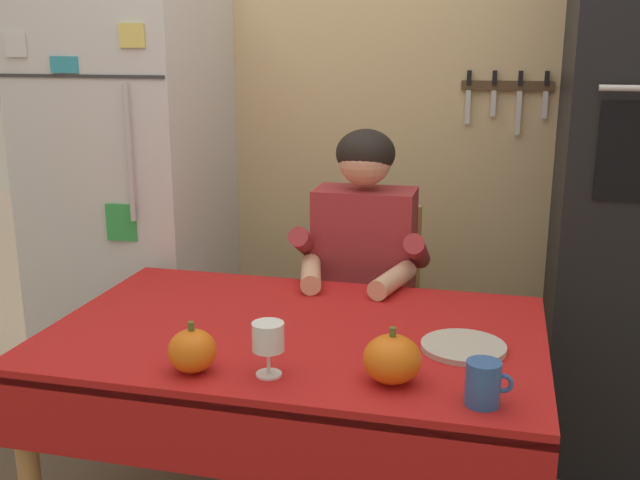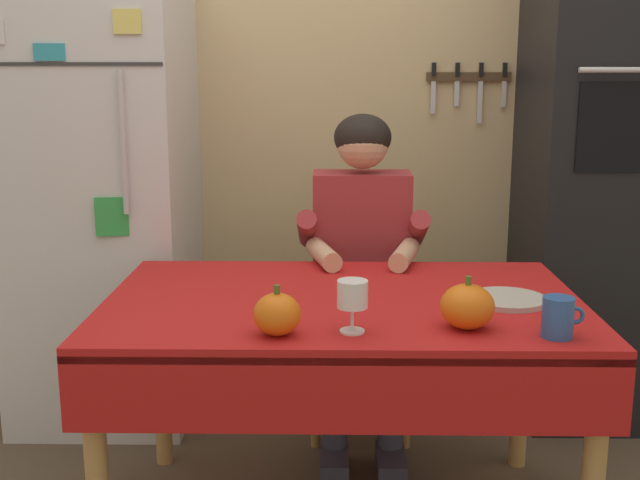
{
  "view_description": "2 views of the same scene",
  "coord_description": "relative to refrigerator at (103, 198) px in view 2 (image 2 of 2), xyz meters",
  "views": [
    {
      "loc": [
        0.55,
        -1.82,
        1.53
      ],
      "look_at": [
        0.06,
        0.16,
        0.99
      ],
      "focal_mm": 41.57,
      "sensor_mm": 36.0,
      "label": 1
    },
    {
      "loc": [
        -0.03,
        -2.16,
        1.4
      ],
      "look_at": [
        -0.07,
        0.2,
        0.89
      ],
      "focal_mm": 44.47,
      "sensor_mm": 36.0,
      "label": 2
    }
  ],
  "objects": [
    {
      "name": "back_wall_assembly",
      "position": [
        1.0,
        0.39,
        0.4
      ],
      "size": [
        3.7,
        0.13,
        2.6
      ],
      "color": "#D1B784",
      "rests_on": "ground"
    },
    {
      "name": "refrigerator",
      "position": [
        0.0,
        0.0,
        0.0
      ],
      "size": [
        0.68,
        0.71,
        1.8
      ],
      "color": "silver",
      "rests_on": "ground"
    },
    {
      "name": "wall_oven",
      "position": [
        2.0,
        0.04,
        0.15
      ],
      "size": [
        0.6,
        0.64,
        2.1
      ],
      "color": "black",
      "rests_on": "ground"
    },
    {
      "name": "dining_table",
      "position": [
        0.95,
        -0.88,
        -0.24
      ],
      "size": [
        1.4,
        0.9,
        0.74
      ],
      "color": "tan",
      "rests_on": "ground"
    },
    {
      "name": "chair_behind_person",
      "position": [
        1.03,
        -0.09,
        -0.39
      ],
      "size": [
        0.4,
        0.4,
        0.93
      ],
      "color": "tan",
      "rests_on": "ground"
    },
    {
      "name": "seated_person",
      "position": [
        1.03,
        -0.28,
        -0.16
      ],
      "size": [
        0.47,
        0.55,
        1.25
      ],
      "color": "#38384C",
      "rests_on": "ground"
    },
    {
      "name": "coffee_mug",
      "position": [
        1.49,
        -1.21,
        -0.11
      ],
      "size": [
        0.11,
        0.08,
        0.1
      ],
      "color": "#2D569E",
      "rests_on": "dining_table"
    },
    {
      "name": "wine_glass",
      "position": [
        0.97,
        -1.18,
        -0.06
      ],
      "size": [
        0.08,
        0.08,
        0.14
      ],
      "color": "white",
      "rests_on": "dining_table"
    },
    {
      "name": "pumpkin_large",
      "position": [
        1.27,
        -1.14,
        -0.1
      ],
      "size": [
        0.14,
        0.14,
        0.14
      ],
      "color": "orange",
      "rests_on": "dining_table"
    },
    {
      "name": "pumpkin_medium",
      "position": [
        0.78,
        -1.2,
        -0.11
      ],
      "size": [
        0.12,
        0.12,
        0.13
      ],
      "color": "orange",
      "rests_on": "dining_table"
    },
    {
      "name": "serving_tray",
      "position": [
        1.43,
        -0.9,
        -0.15
      ],
      "size": [
        0.23,
        0.23,
        0.02
      ],
      "primitive_type": "cylinder",
      "color": "#B7B2A8",
      "rests_on": "dining_table"
    }
  ]
}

